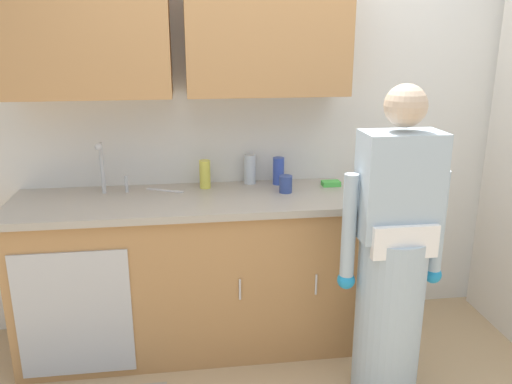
# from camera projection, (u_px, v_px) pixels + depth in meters

# --- Properties ---
(kitchen_wall_with_uppers) EXTENTS (4.80, 0.44, 2.70)m
(kitchen_wall_with_uppers) POSITION_uv_depth(u_px,v_px,m) (249.00, 96.00, 3.14)
(kitchen_wall_with_uppers) COLOR silver
(kitchen_wall_with_uppers) RESTS_ON ground
(counter_cabinet) EXTENTS (1.90, 0.62, 0.90)m
(counter_cabinet) POSITION_uv_depth(u_px,v_px,m) (187.00, 275.00, 3.10)
(counter_cabinet) COLOR #B27F4C
(counter_cabinet) RESTS_ON ground
(countertop) EXTENTS (1.96, 0.66, 0.04)m
(countertop) POSITION_uv_depth(u_px,v_px,m) (184.00, 201.00, 2.97)
(countertop) COLOR #A8A093
(countertop) RESTS_ON counter_cabinet
(sink) EXTENTS (0.50, 0.36, 0.35)m
(sink) POSITION_uv_depth(u_px,v_px,m) (108.00, 202.00, 2.92)
(sink) COLOR #B7BABF
(sink) RESTS_ON counter_cabinet
(person_at_sink) EXTENTS (0.55, 0.34, 1.62)m
(person_at_sink) POSITION_uv_depth(u_px,v_px,m) (392.00, 271.00, 2.60)
(person_at_sink) COLOR white
(person_at_sink) RESTS_ON ground
(bottle_soap) EXTENTS (0.07, 0.07, 0.17)m
(bottle_soap) POSITION_uv_depth(u_px,v_px,m) (279.00, 171.00, 3.20)
(bottle_soap) COLOR #334CB2
(bottle_soap) RESTS_ON countertop
(bottle_cleaner_spray) EXTENTS (0.07, 0.07, 0.17)m
(bottle_cleaner_spray) POSITION_uv_depth(u_px,v_px,m) (205.00, 174.00, 3.12)
(bottle_cleaner_spray) COLOR #D8D14C
(bottle_cleaner_spray) RESTS_ON countertop
(bottle_water_tall) EXTENTS (0.07, 0.07, 0.18)m
(bottle_water_tall) POSITION_uv_depth(u_px,v_px,m) (250.00, 169.00, 3.21)
(bottle_water_tall) COLOR silver
(bottle_water_tall) RESTS_ON countertop
(cup_by_sink) EXTENTS (0.08, 0.08, 0.10)m
(cup_by_sink) POSITION_uv_depth(u_px,v_px,m) (286.00, 184.00, 3.04)
(cup_by_sink) COLOR #33478C
(cup_by_sink) RESTS_ON countertop
(knife_on_counter) EXTENTS (0.22, 0.13, 0.01)m
(knife_on_counter) POSITION_uv_depth(u_px,v_px,m) (165.00, 190.00, 3.09)
(knife_on_counter) COLOR silver
(knife_on_counter) RESTS_ON countertop
(sponge) EXTENTS (0.11, 0.07, 0.03)m
(sponge) POSITION_uv_depth(u_px,v_px,m) (331.00, 183.00, 3.18)
(sponge) COLOR #4CBF4C
(sponge) RESTS_ON countertop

